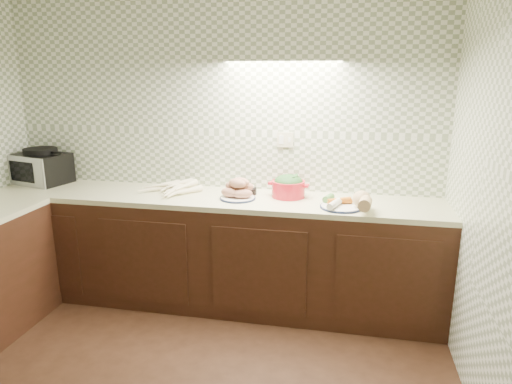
% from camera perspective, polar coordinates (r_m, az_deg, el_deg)
% --- Properties ---
extents(room, '(3.60, 3.60, 2.60)m').
position_cam_1_polar(room, '(2.10, -18.45, 8.04)').
color(room, black).
rests_on(room, ground).
extents(counter, '(3.60, 3.60, 0.90)m').
position_cam_1_polar(counter, '(3.34, -21.33, -11.01)').
color(counter, black).
rests_on(counter, ground).
extents(toaster_oven, '(0.50, 0.43, 0.31)m').
position_cam_1_polar(toaster_oven, '(4.39, -25.21, 2.85)').
color(toaster_oven, black).
rests_on(toaster_oven, counter).
extents(parsnip_pile, '(0.42, 0.44, 0.09)m').
position_cam_1_polar(parsnip_pile, '(3.72, -11.19, 0.39)').
color(parsnip_pile, '#F6EAC3').
rests_on(parsnip_pile, counter).
extents(sweet_potato_plate, '(0.28, 0.28, 0.17)m').
position_cam_1_polar(sweet_potato_plate, '(3.50, -2.26, 0.20)').
color(sweet_potato_plate, '#121A39').
rests_on(sweet_potato_plate, counter).
extents(onion_bowl, '(0.14, 0.14, 0.10)m').
position_cam_1_polar(onion_bowl, '(3.63, -1.04, 0.34)').
color(onion_bowl, black).
rests_on(onion_bowl, counter).
extents(dutch_oven, '(0.32, 0.29, 0.18)m').
position_cam_1_polar(dutch_oven, '(3.55, 4.07, 0.74)').
color(dutch_oven, red).
rests_on(dutch_oven, counter).
extents(veg_plate, '(0.39, 0.33, 0.14)m').
position_cam_1_polar(veg_plate, '(3.31, 11.73, -1.20)').
color(veg_plate, '#121A39').
rests_on(veg_plate, counter).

